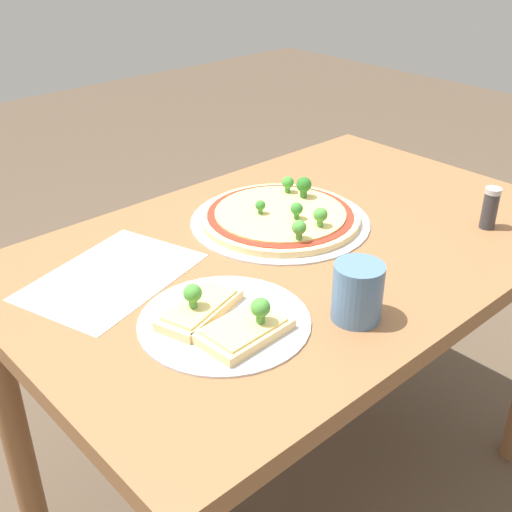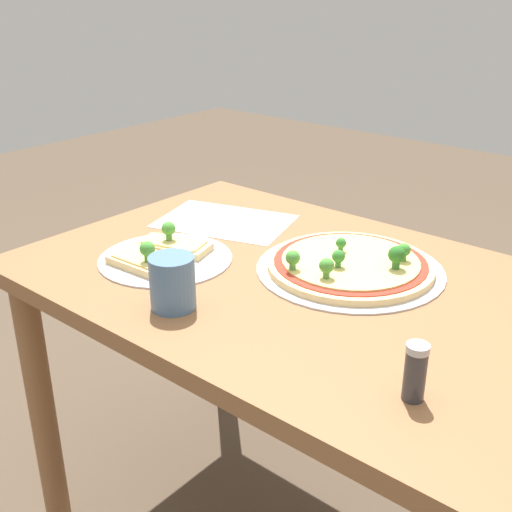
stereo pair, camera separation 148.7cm
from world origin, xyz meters
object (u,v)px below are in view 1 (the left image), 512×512
object	(u,v)px
dining_table	(299,285)
drinking_cup	(357,292)
pizza_tray_whole	(281,216)
pizza_tray_slice	(224,319)
condiment_shaker	(490,208)

from	to	relation	value
dining_table	drinking_cup	size ratio (longest dim) A/B	11.99
pizza_tray_whole	drinking_cup	xyz separation A→B (m)	(-0.16, -0.34, 0.04)
pizza_tray_whole	drinking_cup	world-z (taller)	drinking_cup
dining_table	pizza_tray_slice	bearing A→B (deg)	-158.34
pizza_tray_slice	drinking_cup	bearing A→B (deg)	-36.62
pizza_tray_whole	dining_table	bearing A→B (deg)	-110.80
pizza_tray_slice	condiment_shaker	world-z (taller)	condiment_shaker
pizza_tray_whole	condiment_shaker	distance (m)	0.43
dining_table	condiment_shaker	xyz separation A→B (m)	(0.33, -0.22, 0.15)
drinking_cup	condiment_shaker	size ratio (longest dim) A/B	1.11
pizza_tray_whole	condiment_shaker	bearing A→B (deg)	-45.94
pizza_tray_slice	pizza_tray_whole	bearing A→B (deg)	32.03
pizza_tray_whole	condiment_shaker	size ratio (longest dim) A/B	4.31
dining_table	drinking_cup	bearing A→B (deg)	-117.05
pizza_tray_slice	drinking_cup	xyz separation A→B (m)	(0.17, -0.13, 0.04)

